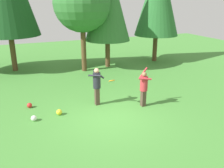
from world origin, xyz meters
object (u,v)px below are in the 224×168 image
Objects in this scene: person_thrower at (144,86)px; ball_yellow at (59,112)px; person_catcher at (97,83)px; tree_center at (82,3)px; frisbee at (112,81)px; ball_red at (30,105)px; ball_white at (34,118)px.

person_thrower is 7.17× the size of ball_yellow.
tree_center is (1.07, 5.68, 3.32)m from person_catcher.
frisbee is 1.18× the size of ball_red.
ball_red is at bearing 91.95° from ball_white.
person_catcher reaches higher than ball_yellow.
frisbee is 6.95m from tree_center.
ball_yellow is at bearing -123.37° from person_catcher.
person_thrower is 6.56× the size of frisbee.
person_thrower is at bearing -17.96° from frisbee.
ball_red is 0.04× the size of tree_center.
ball_red is (-3.44, 1.34, -1.14)m from frisbee.
frisbee is at bearing -95.14° from tree_center.
person_catcher is 6.45× the size of frisbee.
ball_yellow is at bearing 7.91° from ball_white.
person_thrower is 3.85m from ball_yellow.
person_thrower is 1.02× the size of person_catcher.
person_thrower is at bearing -8.46° from ball_yellow.
person_catcher reaches higher than frisbee.
ball_white is 0.04× the size of tree_center.
frisbee is at bearing 0.57° from ball_white.
person_catcher is 7.64× the size of ball_red.
ball_yellow is 1.08× the size of ball_red.
tree_center reaches higher than person_thrower.
ball_red is at bearing -129.53° from tree_center.
person_thrower is at bearing 17.68° from person_catcher.
ball_yellow is 1.08× the size of ball_white.
tree_center is at bearing 123.78° from person_catcher.
ball_white is 1.38m from ball_red.
tree_center reaches higher than ball_white.
frisbee is 2.61m from ball_yellow.
person_catcher reaches higher than ball_white.
tree_center is at bearing 57.58° from ball_white.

